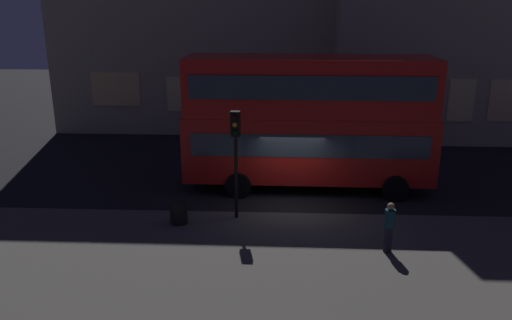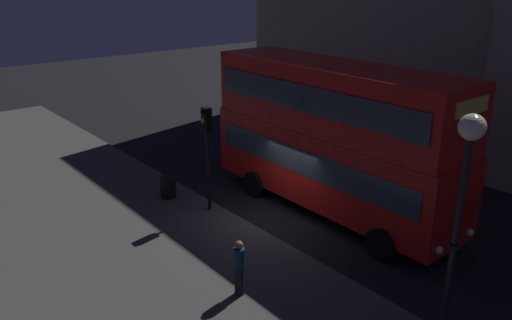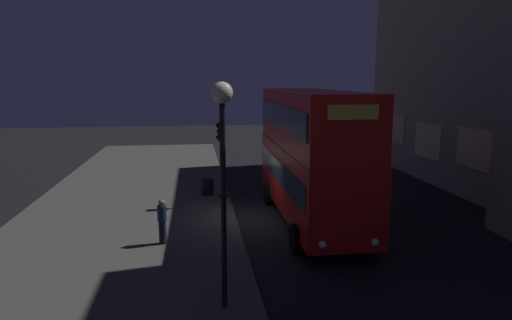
% 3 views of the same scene
% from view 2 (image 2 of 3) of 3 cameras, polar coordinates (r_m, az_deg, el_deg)
% --- Properties ---
extents(ground_plane, '(80.00, 80.00, 0.00)m').
position_cam_2_polar(ground_plane, '(18.26, 2.09, -6.72)').
color(ground_plane, black).
extents(sidewalk_slab, '(44.00, 9.26, 0.12)m').
position_cam_2_polar(sidewalk_slab, '(15.55, -13.85, -12.28)').
color(sidewalk_slab, '#4C4944').
rests_on(sidewalk_slab, ground).
extents(double_decker_bus, '(10.13, 3.00, 5.40)m').
position_cam_2_polar(double_decker_bus, '(18.09, 8.55, 3.06)').
color(double_decker_bus, red).
rests_on(double_decker_bus, ground).
extents(traffic_light_near_kerb, '(0.33, 0.37, 3.83)m').
position_cam_2_polar(traffic_light_near_kerb, '(17.80, -5.53, 2.50)').
color(traffic_light_near_kerb, black).
rests_on(traffic_light_near_kerb, sidewalk_slab).
extents(street_lamp, '(0.52, 0.52, 5.68)m').
position_cam_2_polar(street_lamp, '(10.75, 22.17, -2.77)').
color(street_lamp, black).
rests_on(street_lamp, sidewalk_slab).
extents(pedestrian, '(0.32, 0.32, 1.60)m').
position_cam_2_polar(pedestrian, '(13.76, -1.89, -11.87)').
color(pedestrian, black).
rests_on(pedestrian, sidewalk_slab).
extents(litter_bin, '(0.60, 0.60, 0.80)m').
position_cam_2_polar(litter_bin, '(19.90, -9.82, -3.03)').
color(litter_bin, black).
rests_on(litter_bin, sidewalk_slab).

